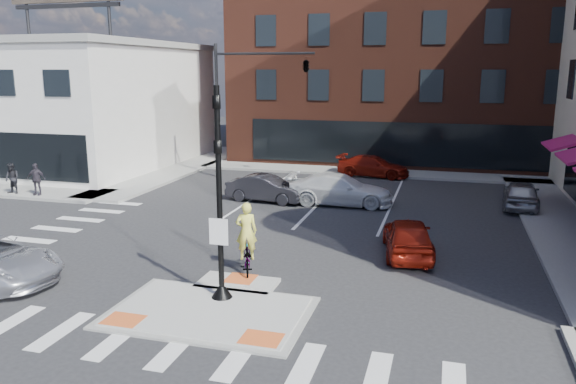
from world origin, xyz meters
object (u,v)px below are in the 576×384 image
(red_sedan, at_px, (408,237))
(bg_car_red, at_px, (373,166))
(white_pickup, at_px, (340,190))
(pedestrian_a, at_px, (12,179))
(pedestrian_b, at_px, (36,179))
(bg_car_dark, at_px, (266,188))
(bg_car_silver, at_px, (521,194))
(cyclist, at_px, (247,249))

(red_sedan, relative_size, bg_car_red, 0.91)
(white_pickup, bearing_deg, pedestrian_a, 97.54)
(red_sedan, xyz_separation_m, pedestrian_b, (-19.13, 4.11, 0.29))
(red_sedan, distance_m, pedestrian_a, 20.91)
(pedestrian_b, bearing_deg, bg_car_dark, -1.44)
(pedestrian_b, bearing_deg, bg_car_silver, -2.89)
(white_pickup, distance_m, bg_car_red, 7.88)
(bg_car_silver, height_order, cyclist, cyclist)
(white_pickup, height_order, bg_car_red, white_pickup)
(bg_car_red, relative_size, cyclist, 1.89)
(red_sedan, relative_size, pedestrian_a, 2.51)
(bg_car_red, relative_size, pedestrian_b, 2.67)
(pedestrian_b, bearing_deg, red_sedan, -25.67)
(red_sedan, bearing_deg, pedestrian_b, -21.38)
(cyclist, bearing_deg, bg_car_dark, -96.22)
(red_sedan, height_order, white_pickup, white_pickup)
(white_pickup, distance_m, cyclist, 10.23)
(red_sedan, bearing_deg, pedestrian_a, -20.28)
(bg_car_silver, distance_m, pedestrian_b, 24.23)
(red_sedan, relative_size, bg_car_silver, 1.02)
(bg_car_dark, height_order, pedestrian_b, pedestrian_b)
(white_pickup, bearing_deg, bg_car_red, -6.85)
(bg_car_red, distance_m, pedestrian_a, 20.44)
(bg_car_red, height_order, cyclist, cyclist)
(pedestrian_b, bearing_deg, bg_car_red, 20.34)
(bg_car_dark, xyz_separation_m, cyclist, (2.54, -9.81, 0.13))
(cyclist, bearing_deg, bg_car_silver, -149.91)
(bg_car_red, distance_m, pedestrian_b, 19.21)
(cyclist, height_order, pedestrian_a, cyclist)
(pedestrian_a, bearing_deg, cyclist, -18.55)
(bg_car_dark, bearing_deg, bg_car_red, -21.05)
(bg_car_silver, relative_size, pedestrian_b, 2.39)
(red_sedan, distance_m, cyclist, 5.88)
(bg_car_dark, distance_m, bg_car_red, 9.26)
(bg_car_dark, xyz_separation_m, bg_car_silver, (12.15, 1.98, 0.01))
(bg_car_silver, bearing_deg, cyclist, 55.32)
(pedestrian_a, bearing_deg, bg_car_red, 38.21)
(bg_car_red, xyz_separation_m, cyclist, (-1.75, -18.02, 0.15))
(bg_car_silver, xyz_separation_m, bg_car_red, (-7.87, 6.23, -0.03))
(white_pickup, bearing_deg, bg_car_silver, -81.65)
(bg_car_red, xyz_separation_m, pedestrian_a, (-17.34, -10.82, 0.31))
(bg_car_silver, distance_m, pedestrian_a, 25.62)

